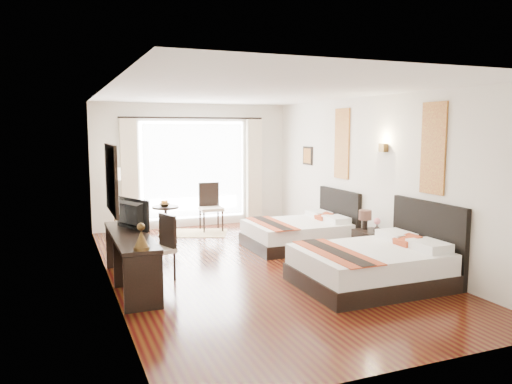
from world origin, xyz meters
name	(u,v)px	position (x,y,z in m)	size (l,w,h in m)	color
floor	(254,267)	(0.00, 0.00, -0.01)	(4.50, 7.50, 0.01)	#370B0A
ceiling	(254,93)	(0.00, 0.00, 2.79)	(4.50, 7.50, 0.02)	white
wall_headboard	(372,177)	(2.25, 0.00, 1.40)	(0.01, 7.50, 2.80)	silver
wall_desk	(108,188)	(-2.25, 0.00, 1.40)	(0.01, 7.50, 2.80)	silver
wall_window	(193,166)	(0.00, 3.75, 1.40)	(4.50, 0.01, 2.80)	silver
wall_entry	(409,222)	(0.00, -3.75, 1.40)	(4.50, 0.01, 2.80)	silver
window_glass	(193,170)	(0.00, 3.73, 1.30)	(2.40, 0.02, 2.20)	white
sheer_curtain	(194,170)	(0.00, 3.67, 1.30)	(2.30, 0.02, 2.10)	white
drape_left	(129,173)	(-1.45, 3.63, 1.28)	(0.35, 0.14, 2.35)	beige
drape_right	(254,169)	(1.45, 3.63, 1.28)	(0.35, 0.14, 2.35)	beige
art_panel_near	(433,148)	(2.23, -1.51, 1.95)	(0.03, 0.50, 1.35)	maroon
art_panel_far	(342,144)	(2.23, 1.00, 1.95)	(0.03, 0.50, 1.35)	maroon
wall_sconce	(383,148)	(2.19, -0.36, 1.92)	(0.10, 0.14, 0.14)	#402F16
mirror_frame	(111,179)	(-2.22, -0.24, 1.55)	(0.04, 1.25, 0.95)	black
mirror_glass	(113,179)	(-2.19, -0.24, 1.55)	(0.01, 1.12, 0.82)	white
bed_near	(375,264)	(1.27, -1.51, 0.30)	(2.07, 1.61, 1.16)	black
bed_far	(301,232)	(1.36, 1.00, 0.28)	(1.89, 1.47, 1.06)	black
nightstand	(371,246)	(1.99, -0.36, 0.26)	(0.44, 0.54, 0.52)	black
table_lamp	(365,217)	(1.97, -0.21, 0.74)	(0.22, 0.22, 0.35)	black
vase	(377,230)	(1.98, -0.54, 0.57)	(0.13, 0.13, 0.14)	black
console_desk	(131,260)	(-1.99, -0.24, 0.38)	(0.50, 2.20, 0.76)	black
television	(128,214)	(-1.97, 0.08, 0.99)	(0.80, 0.11, 0.46)	black
bronze_figurine	(141,238)	(-1.99, -1.24, 0.90)	(0.20, 0.20, 0.29)	#402F16
desk_chair	(158,261)	(-1.58, -0.10, 0.29)	(0.57, 0.57, 0.97)	tan
floor_lamp	(113,179)	(-1.82, 3.25, 1.21)	(0.29, 0.29, 1.44)	black
side_table	(166,221)	(-0.83, 2.90, 0.32)	(0.55, 0.55, 0.63)	black
fruit_bowl	(165,205)	(-0.84, 2.91, 0.66)	(0.23, 0.23, 0.06)	#482719
window_chair	(211,216)	(0.22, 3.12, 0.32)	(0.52, 0.52, 1.05)	tan
jute_rug	(195,233)	(-0.19, 2.94, 0.01)	(1.33, 0.91, 0.01)	tan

